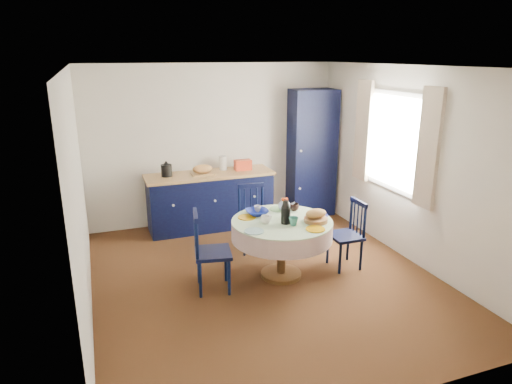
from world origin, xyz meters
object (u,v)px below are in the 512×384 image
at_px(chair_far, 253,217).
at_px(chair_right, 348,234).
at_px(kitchen_counter, 210,200).
at_px(chair_left, 209,251).
at_px(pantry_cabinet, 311,153).
at_px(dining_table, 283,230).
at_px(mug_a, 266,220).
at_px(mug_d, 257,209).
at_px(cobalt_bowl, 257,212).
at_px(mug_c, 294,207).
at_px(mug_b, 293,221).

distance_m(chair_far, chair_right, 1.32).
bearing_deg(kitchen_counter, chair_left, -104.92).
distance_m(pantry_cabinet, dining_table, 2.48).
xyz_separation_m(chair_far, chair_right, (0.94, -0.93, -0.02)).
distance_m(mug_a, mug_d, 0.41).
relative_size(chair_right, mug_d, 9.81).
xyz_separation_m(mug_d, cobalt_bowl, (-0.04, -0.10, -0.01)).
xyz_separation_m(chair_left, chair_right, (1.80, -0.02, -0.04)).
distance_m(mug_c, mug_d, 0.47).
distance_m(pantry_cabinet, chair_far, 1.91).
distance_m(chair_left, chair_right, 1.80).
bearing_deg(dining_table, chair_left, -178.98).
bearing_deg(dining_table, mug_a, -174.50).
xyz_separation_m(pantry_cabinet, mug_d, (-1.56, -1.64, -0.27)).
distance_m(chair_left, mug_b, 1.02).
relative_size(chair_left, mug_b, 8.77).
xyz_separation_m(mug_c, cobalt_bowl, (-0.50, 0.01, -0.01)).
height_order(kitchen_counter, mug_b, kitchen_counter).
bearing_deg(cobalt_bowl, dining_table, -52.20).
bearing_deg(chair_right, chair_left, -90.14).
bearing_deg(mug_b, cobalt_bowl, 119.82).
xyz_separation_m(chair_far, mug_b, (0.11, -1.09, 0.32)).
bearing_deg(chair_far, mug_a, -94.14).
bearing_deg(chair_right, mug_d, -110.85).
bearing_deg(pantry_cabinet, mug_d, -128.84).
xyz_separation_m(dining_table, mug_b, (0.05, -0.19, 0.17)).
relative_size(dining_table, chair_right, 1.38).
bearing_deg(kitchen_counter, cobalt_bowl, -83.91).
bearing_deg(mug_c, chair_right, -26.54).
bearing_deg(chair_right, cobalt_bowl, -105.61).
bearing_deg(mug_d, chair_left, -151.44).
xyz_separation_m(pantry_cabinet, dining_table, (-1.38, -2.02, -0.43)).
xyz_separation_m(pantry_cabinet, chair_left, (-2.29, -2.03, -0.56)).
bearing_deg(chair_left, kitchen_counter, -4.63).
distance_m(kitchen_counter, mug_d, 1.58).
relative_size(chair_left, mug_c, 8.12).
bearing_deg(cobalt_bowl, pantry_cabinet, 47.22).
xyz_separation_m(mug_c, mug_d, (-0.46, 0.11, -0.00)).
bearing_deg(chair_far, chair_right, -38.13).
height_order(kitchen_counter, mug_d, kitchen_counter).
distance_m(pantry_cabinet, mug_d, 2.28).
bearing_deg(dining_table, cobalt_bowl, 127.80).
bearing_deg(kitchen_counter, dining_table, -78.35).
height_order(pantry_cabinet, cobalt_bowl, pantry_cabinet).
bearing_deg(chair_right, pantry_cabinet, 166.85).
relative_size(kitchen_counter, pantry_cabinet, 0.94).
xyz_separation_m(kitchen_counter, mug_b, (0.45, -2.11, 0.33)).
xyz_separation_m(mug_a, mug_d, (0.05, 0.40, -0.00)).
relative_size(kitchen_counter, mug_a, 16.85).
relative_size(kitchen_counter, chair_left, 2.06).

